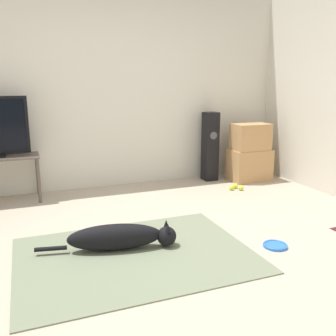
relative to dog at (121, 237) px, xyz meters
The scene contains 11 objects.
ground_plane 0.29m from the dog, ahead, with size 12.00×12.00×0.00m, color #B2A38E.
wall_back 2.38m from the dog, 82.83° to the left, with size 8.00×0.06×2.55m.
area_rug 0.20m from the dog, 59.83° to the right, with size 1.87×1.38×0.01m.
dog is the anchor object (origin of this frame).
frisbee 1.32m from the dog, 18.46° to the right, with size 0.21×0.21×0.03m.
cardboard_box_lower 2.80m from the dog, 34.82° to the left, with size 0.57×0.38×0.45m.
cardboard_box_upper 2.83m from the dog, 34.73° to the left, with size 0.50×0.33×0.37m.
floor_speaker 2.57m from the dog, 45.74° to the left, with size 0.19×0.20×0.97m.
tennis_ball_by_boxes 2.28m from the dog, 34.31° to the left, with size 0.07×0.07×0.07m.
tennis_ball_near_speaker 2.24m from the dog, 31.74° to the left, with size 0.07×0.07×0.07m.
tennis_ball_loose_on_carpet 2.17m from the dog, 34.45° to the left, with size 0.07×0.07×0.07m.
Camera 1 is at (-0.95, -2.82, 1.38)m, focal length 40.00 mm.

